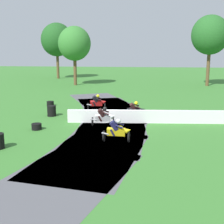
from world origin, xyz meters
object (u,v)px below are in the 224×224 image
object	(u,v)px
motorcycle_lead_yellow	(117,131)
motorcycle_fourth_red	(97,103)
motorcycle_trailing_black	(135,110)
tire_stack_mid_a	(37,127)
motorcycle_chase_white	(104,117)
tire_stack_far	(50,103)
tire_stack_mid_b	(52,111)

from	to	relation	value
motorcycle_lead_yellow	motorcycle_fourth_red	size ratio (longest dim) A/B	1.00
motorcycle_lead_yellow	motorcycle_fourth_red	world-z (taller)	motorcycle_lead_yellow
motorcycle_trailing_black	tire_stack_mid_a	bearing A→B (deg)	-149.32
motorcycle_chase_white	tire_stack_far	distance (m)	8.95
motorcycle_lead_yellow	tire_stack_far	size ratio (longest dim) A/B	2.68
motorcycle_chase_white	motorcycle_trailing_black	xyz separation A→B (m)	(1.97, 2.37, -0.00)
motorcycle_fourth_red	motorcycle_trailing_black	bearing A→B (deg)	-42.05
tire_stack_mid_a	tire_stack_mid_b	distance (m)	3.97
motorcycle_trailing_black	tire_stack_far	bearing A→B (deg)	150.04
motorcycle_chase_white	motorcycle_lead_yellow	bearing A→B (deg)	-70.53
motorcycle_fourth_red	tire_stack_far	bearing A→B (deg)	161.05
motorcycle_trailing_black	tire_stack_mid_a	world-z (taller)	motorcycle_trailing_black
motorcycle_fourth_red	tire_stack_mid_b	size ratio (longest dim) A/B	2.12
tire_stack_mid_b	tire_stack_far	bearing A→B (deg)	108.40
motorcycle_lead_yellow	motorcycle_fourth_red	bearing A→B (deg)	105.79
motorcycle_trailing_black	motorcycle_fourth_red	bearing A→B (deg)	137.95
motorcycle_trailing_black	motorcycle_chase_white	bearing A→B (deg)	-129.78
motorcycle_trailing_black	tire_stack_far	xyz separation A→B (m)	(-7.74, 4.46, -0.44)
motorcycle_lead_yellow	tire_stack_mid_a	world-z (taller)	motorcycle_lead_yellow
motorcycle_fourth_red	tire_stack_far	xyz separation A→B (m)	(-4.51, 1.55, -0.45)
motorcycle_lead_yellow	tire_stack_far	distance (m)	12.38
motorcycle_chase_white	motorcycle_trailing_black	world-z (taller)	motorcycle_chase_white
motorcycle_trailing_black	tire_stack_mid_a	size ratio (longest dim) A/B	2.68
motorcycle_chase_white	tire_stack_mid_b	distance (m)	5.14
motorcycle_fourth_red	tire_stack_mid_b	xyz separation A→B (m)	(-3.13, -2.61, -0.25)
motorcycle_lead_yellow	tire_stack_mid_a	distance (m)	5.80
motorcycle_lead_yellow	motorcycle_fourth_red	distance (m)	9.01
tire_stack_mid_a	tire_stack_mid_b	bearing A→B (deg)	92.86
motorcycle_chase_white	motorcycle_fourth_red	world-z (taller)	motorcycle_fourth_red
motorcycle_fourth_red	tire_stack_mid_a	world-z (taller)	motorcycle_fourth_red
motorcycle_lead_yellow	tire_stack_mid_b	distance (m)	8.24
motorcycle_lead_yellow	motorcycle_trailing_black	size ratio (longest dim) A/B	0.99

